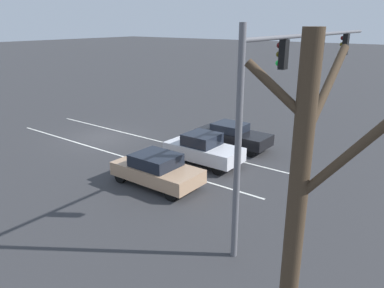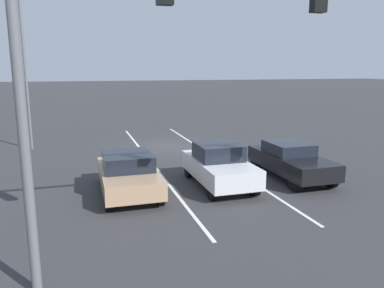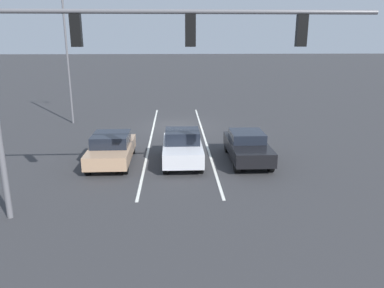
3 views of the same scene
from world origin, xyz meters
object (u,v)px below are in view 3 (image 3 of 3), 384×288
car_tan_rightlane_front (111,148)px  car_silver_midlane_front (182,147)px  traffic_signal_gantry (117,56)px  street_lamp_right_shoulder (69,51)px  car_black_leftlane_front (247,146)px

car_tan_rightlane_front → car_silver_midlane_front: (-3.43, 0.13, 0.06)m
car_tan_rightlane_front → car_silver_midlane_front: bearing=177.7°
traffic_signal_gantry → street_lamp_right_shoulder: street_lamp_right_shoulder is taller
car_silver_midlane_front → traffic_signal_gantry: size_ratio=0.34×
car_tan_rightlane_front → car_silver_midlane_front: size_ratio=1.03×
car_tan_rightlane_front → traffic_signal_gantry: traffic_signal_gantry is taller
traffic_signal_gantry → car_tan_rightlane_front: bearing=-76.9°
traffic_signal_gantry → street_lamp_right_shoulder: (5.35, -14.72, -0.32)m
car_tan_rightlane_front → car_black_leftlane_front: (-6.62, -0.02, 0.01)m
car_silver_midlane_front → car_black_leftlane_front: (-3.20, -0.16, -0.05)m
car_tan_rightlane_front → street_lamp_right_shoulder: 10.85m
car_silver_midlane_front → traffic_signal_gantry: traffic_signal_gantry is taller
car_silver_midlane_front → traffic_signal_gantry: bearing=68.8°
car_tan_rightlane_front → traffic_signal_gantry: bearing=103.1°
car_black_leftlane_front → street_lamp_right_shoulder: (10.67, -9.09, 4.27)m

